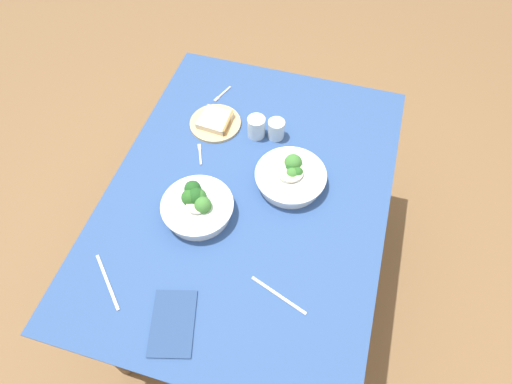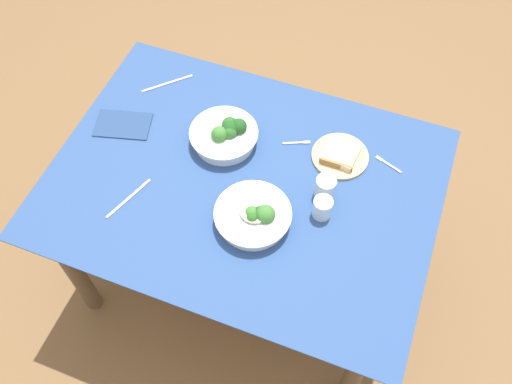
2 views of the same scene
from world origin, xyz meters
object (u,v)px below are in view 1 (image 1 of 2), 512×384
at_px(water_glass_side, 276,129).
at_px(broccoli_bowl_far, 197,206).
at_px(napkin_folded_upper, 173,323).
at_px(table_knife_left, 107,282).
at_px(bread_side_plate, 216,122).
at_px(broccoli_bowl_near, 291,176).
at_px(fork_by_near_bowl, 200,153).
at_px(table_knife_right, 278,295).
at_px(fork_by_far_bowl, 222,95).
at_px(water_glass_center, 256,127).

bearing_deg(water_glass_side, broccoli_bowl_far, 157.98).
bearing_deg(napkin_folded_upper, table_knife_left, 75.56).
xyz_separation_m(bread_side_plate, water_glass_side, (0.01, -0.26, 0.03)).
distance_m(water_glass_side, napkin_folded_upper, 0.84).
relative_size(bread_side_plate, napkin_folded_upper, 1.00).
relative_size(broccoli_bowl_near, fork_by_near_bowl, 2.66).
height_order(water_glass_side, table_knife_right, water_glass_side).
bearing_deg(napkin_folded_upper, fork_by_near_bowl, 13.33).
height_order(broccoli_bowl_near, bread_side_plate, broccoli_bowl_near).
height_order(table_knife_right, napkin_folded_upper, napkin_folded_upper).
height_order(bread_side_plate, fork_by_near_bowl, bread_side_plate).
bearing_deg(fork_by_far_bowl, table_knife_left, 15.46).
bearing_deg(broccoli_bowl_far, bread_side_plate, 10.91).
bearing_deg(water_glass_center, fork_by_far_bowl, 49.62).
height_order(fork_by_near_bowl, table_knife_right, same).
relative_size(broccoli_bowl_far, table_knife_right, 1.23).
bearing_deg(water_glass_center, napkin_folded_upper, 177.93).
bearing_deg(bread_side_plate, broccoli_bowl_far, -169.09).
height_order(broccoli_bowl_far, table_knife_right, broccoli_bowl_far).
bearing_deg(broccoli_bowl_near, bread_side_plate, 61.40).
bearing_deg(broccoli_bowl_near, water_glass_center, 44.49).
bearing_deg(table_knife_right, broccoli_bowl_near, 118.60).
height_order(bread_side_plate, table_knife_right, bread_side_plate).
height_order(broccoli_bowl_far, water_glass_center, broccoli_bowl_far).
relative_size(broccoli_bowl_near, table_knife_left, 1.22).
relative_size(water_glass_side, napkin_folded_upper, 0.38).
bearing_deg(napkin_folded_upper, broccoli_bowl_near, -19.33).
relative_size(water_glass_center, table_knife_left, 0.41).
height_order(fork_by_far_bowl, table_knife_left, same).
distance_m(broccoli_bowl_far, table_knife_right, 0.42).
relative_size(broccoli_bowl_far, napkin_folded_upper, 1.21).
relative_size(water_glass_side, table_knife_right, 0.39).
xyz_separation_m(bread_side_plate, napkin_folded_upper, (-0.83, -0.15, -0.01)).
xyz_separation_m(broccoli_bowl_near, table_knife_left, (-0.56, 0.48, -0.03)).
xyz_separation_m(water_glass_side, napkin_folded_upper, (-0.83, 0.11, -0.04)).
distance_m(broccoli_bowl_far, water_glass_side, 0.47).
bearing_deg(table_knife_right, water_glass_side, 125.12).
distance_m(water_glass_side, table_knife_right, 0.68).
bearing_deg(table_knife_left, bread_side_plate, -53.39).
bearing_deg(table_knife_left, table_knife_right, -123.61).
xyz_separation_m(water_glass_center, fork_by_near_bowl, (-0.16, 0.19, -0.04)).
xyz_separation_m(broccoli_bowl_far, water_glass_side, (0.43, -0.17, -0.00)).
bearing_deg(table_knife_left, fork_by_near_bowl, -54.84).
height_order(fork_by_far_bowl, fork_by_near_bowl, same).
bearing_deg(fork_by_far_bowl, broccoli_bowl_near, 67.20).
distance_m(bread_side_plate, fork_by_near_bowl, 0.17).
distance_m(table_knife_right, napkin_folded_upper, 0.34).
bearing_deg(bread_side_plate, fork_by_near_bowl, 177.05).
relative_size(fork_by_far_bowl, table_knife_left, 0.49).
distance_m(broccoli_bowl_far, fork_by_far_bowl, 0.61).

